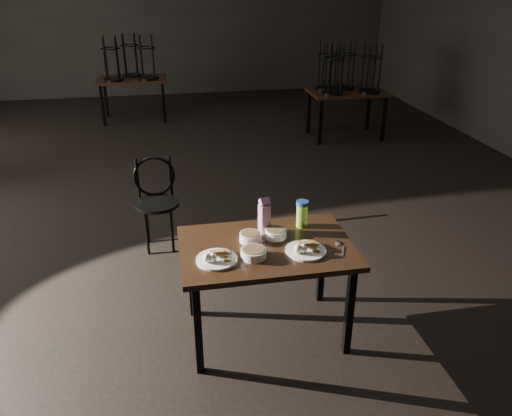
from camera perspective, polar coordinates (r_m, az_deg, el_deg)
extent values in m
plane|color=black|center=(5.74, -10.29, -0.41)|extent=(12.00, 12.00, 0.00)
cube|color=black|center=(11.22, -11.68, 20.61)|extent=(10.00, 0.04, 3.20)
cube|color=black|center=(3.48, 1.21, -4.59)|extent=(1.20, 0.80, 0.04)
cube|color=black|center=(3.37, -6.64, -13.60)|extent=(0.05, 0.05, 0.71)
cube|color=black|center=(3.56, 10.63, -11.52)|extent=(0.05, 0.05, 0.71)
cube|color=black|center=(3.89, -7.40, -7.71)|extent=(0.05, 0.05, 0.71)
cube|color=black|center=(4.05, 7.50, -6.22)|extent=(0.05, 0.05, 0.71)
cylinder|color=white|center=(3.30, -4.51, -5.87)|extent=(0.27, 0.27, 0.02)
cube|color=#9B6737|center=(3.31, -4.55, -4.63)|extent=(0.10, 0.10, 0.05)
cube|color=#9B6737|center=(3.31, -3.97, -4.58)|extent=(0.11, 0.11, 0.03)
ellipsoid|color=white|center=(3.24, -5.62, -5.70)|extent=(0.05, 0.05, 0.07)
ellipsoid|color=white|center=(3.25, -4.94, -5.64)|extent=(0.05, 0.05, 0.07)
cylinder|color=white|center=(3.40, 5.69, -4.87)|extent=(0.28, 0.28, 0.02)
cube|color=#9B6737|center=(3.41, 5.61, -3.65)|extent=(0.10, 0.10, 0.05)
cube|color=#9B6737|center=(3.42, 6.16, -3.60)|extent=(0.12, 0.12, 0.03)
ellipsoid|color=white|center=(3.33, 4.80, -4.70)|extent=(0.05, 0.05, 0.07)
ellipsoid|color=white|center=(3.34, 5.44, -4.64)|extent=(0.05, 0.05, 0.07)
cylinder|color=white|center=(3.51, -0.67, -3.35)|extent=(0.15, 0.15, 0.06)
cylinder|color=brown|center=(3.50, -0.68, -3.05)|extent=(0.13, 0.13, 0.01)
cylinder|color=white|center=(3.56, 2.26, -2.90)|extent=(0.16, 0.16, 0.06)
cylinder|color=brown|center=(3.55, 2.27, -2.59)|extent=(0.13, 0.13, 0.01)
cylinder|color=white|center=(3.31, -0.29, -5.22)|extent=(0.17, 0.17, 0.06)
cylinder|color=brown|center=(3.30, -0.29, -4.91)|extent=(0.15, 0.15, 0.01)
cube|color=#82176D|center=(3.58, 0.96, -1.26)|extent=(0.08, 0.08, 0.22)
cube|color=#82176D|center=(3.52, 0.97, 0.67)|extent=(0.08, 0.08, 0.07)
cylinder|color=#8ED53E|center=(3.69, 5.27, -0.86)|extent=(0.08, 0.08, 0.18)
cylinder|color=navy|center=(3.65, 5.34, 0.58)|extent=(0.09, 0.09, 0.03)
ellipsoid|color=silver|center=(3.53, 9.34, -3.95)|extent=(0.06, 0.07, 0.01)
cube|color=silver|center=(3.44, 9.93, -4.88)|extent=(0.06, 0.13, 0.00)
cylinder|color=black|center=(4.83, -11.22, 0.49)|extent=(0.42, 0.42, 0.03)
torus|color=black|center=(4.91, -11.56, 3.56)|extent=(0.40, 0.05, 0.40)
cylinder|color=black|center=(5.03, -9.66, -1.26)|extent=(0.03, 0.03, 0.47)
cylinder|color=black|center=(5.04, -12.35, -1.48)|extent=(0.03, 0.03, 0.47)
cylinder|color=black|center=(4.83, -12.38, -2.73)|extent=(0.03, 0.03, 0.47)
cylinder|color=black|center=(4.82, -9.57, -2.51)|extent=(0.03, 0.03, 0.47)
cube|color=black|center=(8.22, 10.39, 12.91)|extent=(1.20, 0.80, 0.04)
cube|color=black|center=(7.85, 7.37, 9.69)|extent=(0.05, 0.05, 0.71)
cube|color=black|center=(8.22, 14.40, 9.83)|extent=(0.05, 0.05, 0.71)
cube|color=black|center=(8.44, 6.06, 10.88)|extent=(0.05, 0.05, 0.71)
cube|color=black|center=(8.79, 12.71, 10.99)|extent=(0.05, 0.05, 0.71)
cylinder|color=black|center=(7.98, 8.72, 12.90)|extent=(0.34, 0.34, 0.03)
torus|color=black|center=(7.89, 8.96, 16.44)|extent=(0.32, 0.32, 0.02)
cylinder|color=black|center=(8.03, 9.35, 15.60)|extent=(0.03, 0.03, 0.70)
cylinder|color=black|center=(7.97, 7.96, 15.61)|extent=(0.03, 0.03, 0.70)
cylinder|color=black|center=(7.78, 8.42, 15.35)|extent=(0.03, 0.03, 0.70)
cylinder|color=black|center=(7.85, 9.84, 15.34)|extent=(0.03, 0.03, 0.70)
cylinder|color=black|center=(8.19, 12.79, 12.90)|extent=(0.34, 0.34, 0.03)
torus|color=black|center=(8.10, 13.15, 16.34)|extent=(0.32, 0.32, 0.02)
cylinder|color=black|center=(8.25, 13.44, 15.52)|extent=(0.03, 0.03, 0.70)
cylinder|color=black|center=(8.17, 12.11, 15.55)|extent=(0.03, 0.03, 0.70)
cylinder|color=black|center=(7.99, 12.65, 15.29)|extent=(0.03, 0.03, 0.70)
cylinder|color=black|center=(8.07, 14.00, 15.25)|extent=(0.03, 0.03, 0.70)
cylinder|color=black|center=(8.38, 9.98, 13.42)|extent=(0.34, 0.34, 0.03)
torus|color=black|center=(8.29, 10.25, 16.79)|extent=(0.32, 0.32, 0.02)
cylinder|color=black|center=(8.44, 10.60, 15.98)|extent=(0.03, 0.03, 0.70)
cylinder|color=black|center=(8.37, 9.28, 16.00)|extent=(0.03, 0.03, 0.70)
cylinder|color=black|center=(8.19, 9.74, 15.76)|extent=(0.03, 0.03, 0.70)
cylinder|color=black|center=(8.26, 11.09, 15.74)|extent=(0.03, 0.03, 0.70)
cylinder|color=black|center=(8.28, 7.97, 13.41)|extent=(0.34, 0.34, 0.03)
torus|color=black|center=(8.19, 8.19, 16.83)|extent=(0.32, 0.32, 0.02)
cylinder|color=black|center=(8.34, 8.59, 16.01)|extent=(0.03, 0.03, 0.70)
cylinder|color=black|center=(8.28, 7.24, 16.02)|extent=(0.03, 0.03, 0.70)
cylinder|color=black|center=(8.09, 7.67, 15.78)|extent=(0.03, 0.03, 0.70)
cylinder|color=black|center=(8.16, 9.04, 15.77)|extent=(0.03, 0.03, 0.70)
cube|color=black|center=(9.37, -13.99, 14.10)|extent=(1.20, 0.80, 0.04)
cube|color=black|center=(9.18, -17.10, 11.10)|extent=(0.05, 0.05, 0.71)
cube|color=black|center=(9.12, -10.49, 11.70)|extent=(0.05, 0.05, 0.71)
cube|color=black|center=(9.80, -16.77, 12.01)|extent=(0.05, 0.05, 0.71)
cube|color=black|center=(9.74, -10.56, 12.57)|extent=(0.05, 0.05, 0.71)
cylinder|color=black|center=(9.24, -15.95, 13.95)|extent=(0.34, 0.34, 0.03)
torus|color=black|center=(9.16, -16.34, 17.00)|extent=(0.32, 0.32, 0.02)
cylinder|color=black|center=(9.26, -15.55, 16.34)|extent=(0.03, 0.03, 0.70)
cylinder|color=black|center=(9.28, -16.82, 16.20)|extent=(0.03, 0.03, 0.70)
cylinder|color=black|center=(9.09, -16.92, 16.01)|extent=(0.03, 0.03, 0.70)
cylinder|color=black|center=(9.07, -15.63, 16.14)|extent=(0.03, 0.03, 0.70)
cylinder|color=black|center=(9.20, -12.13, 14.31)|extent=(0.34, 0.34, 0.03)
torus|color=black|center=(9.12, -12.43, 17.38)|extent=(0.32, 0.32, 0.02)
cylinder|color=black|center=(9.24, -11.70, 16.69)|extent=(0.03, 0.03, 0.70)
cylinder|color=black|center=(9.24, -12.97, 16.58)|extent=(0.03, 0.03, 0.70)
cylinder|color=black|center=(9.05, -13.00, 16.40)|extent=(0.03, 0.03, 0.70)
cylinder|color=black|center=(9.04, -11.70, 16.51)|extent=(0.03, 0.03, 0.70)
cylinder|color=black|center=(9.54, -13.97, 14.51)|extent=(0.34, 0.34, 0.03)
torus|color=black|center=(9.46, -14.30, 17.48)|extent=(0.32, 0.32, 0.02)
cylinder|color=black|center=(9.57, -13.57, 16.82)|extent=(0.03, 0.03, 0.70)
cylinder|color=black|center=(9.58, -14.80, 16.70)|extent=(0.03, 0.03, 0.70)
cylinder|color=black|center=(9.39, -14.86, 16.52)|extent=(0.03, 0.03, 0.70)
cylinder|color=black|center=(9.38, -13.60, 16.64)|extent=(0.03, 0.03, 0.70)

